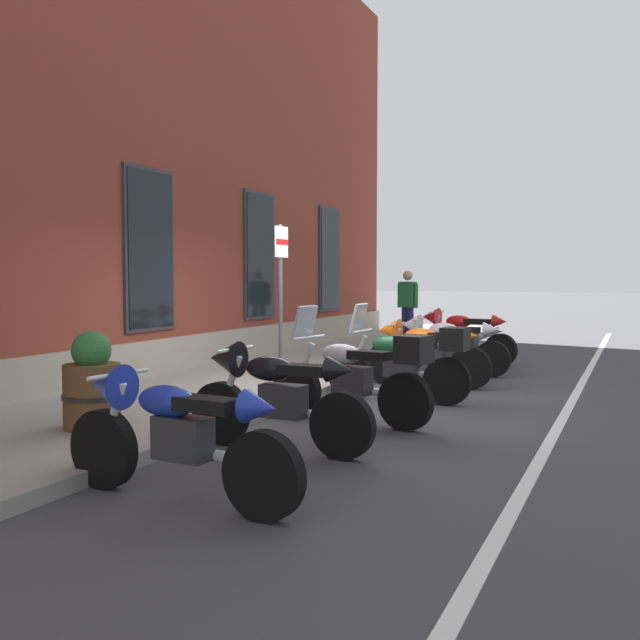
{
  "coord_description": "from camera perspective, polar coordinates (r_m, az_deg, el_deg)",
  "views": [
    {
      "loc": [
        -9.26,
        -4.01,
        1.69
      ],
      "look_at": [
        1.41,
        0.68,
        0.99
      ],
      "focal_mm": 40.95,
      "sensor_mm": 36.0,
      "label": 1
    }
  ],
  "objects": [
    {
      "name": "sidewalk",
      "position": [
        10.89,
        -6.87,
        -5.15
      ],
      "size": [
        27.3,
        2.96,
        0.14
      ],
      "primitive_type": "cube",
      "color": "gray",
      "rests_on": "ground_plane"
    },
    {
      "name": "motorcycle_green_touring",
      "position": [
        9.86,
        6.67,
        -3.24
      ],
      "size": [
        0.62,
        2.03,
        1.32
      ],
      "color": "black",
      "rests_on": "ground_plane"
    },
    {
      "name": "motorcycle_red_sport",
      "position": [
        14.33,
        10.83,
        -1.07
      ],
      "size": [
        0.68,
        2.1,
        1.07
      ],
      "color": "black",
      "rests_on": "ground_plane"
    },
    {
      "name": "pedestrian_striped_shirt",
      "position": [
        17.06,
        6.87,
        1.38
      ],
      "size": [
        0.34,
        0.55,
        1.68
      ],
      "color": "#1E1E4C",
      "rests_on": "sidewalk"
    },
    {
      "name": "motorcycle_blue_sport",
      "position": [
        5.62,
        -11.74,
        -8.33
      ],
      "size": [
        0.62,
        2.18,
        1.01
      ],
      "color": "black",
      "rests_on": "ground_plane"
    },
    {
      "name": "parking_sign",
      "position": [
        10.49,
        -3.08,
        3.09
      ],
      "size": [
        0.36,
        0.07,
        2.29
      ],
      "color": "#4C4C51",
      "rests_on": "sidewalk"
    },
    {
      "name": "motorcycle_orange_sport",
      "position": [
        11.3,
        8.02,
        -2.34
      ],
      "size": [
        0.62,
        2.0,
        1.03
      ],
      "color": "black",
      "rests_on": "ground_plane"
    },
    {
      "name": "motorcycle_white_sport",
      "position": [
        12.74,
        9.69,
        -1.71
      ],
      "size": [
        0.62,
        2.11,
        1.02
      ],
      "color": "black",
      "rests_on": "ground_plane"
    },
    {
      "name": "motorcycle_silver_touring",
      "position": [
        8.34,
        2.91,
        -4.37
      ],
      "size": [
        0.79,
        2.11,
        1.34
      ],
      "color": "black",
      "rests_on": "ground_plane"
    },
    {
      "name": "lane_stripe",
      "position": [
        9.45,
        18.57,
        -7.03
      ],
      "size": [
        27.3,
        0.12,
        0.01
      ],
      "primitive_type": "cube",
      "color": "silver",
      "rests_on": "ground_plane"
    },
    {
      "name": "barrel_planter",
      "position": [
        7.83,
        -17.4,
        -4.96
      ],
      "size": [
        0.61,
        0.61,
        1.0
      ],
      "color": "brown",
      "rests_on": "sidewalk"
    },
    {
      "name": "ground_plane",
      "position": [
        10.23,
        0.32,
        -6.07
      ],
      "size": [
        140.0,
        140.0,
        0.0
      ],
      "primitive_type": "plane",
      "color": "#38383A"
    },
    {
      "name": "motorcycle_black_sport",
      "position": [
        7.09,
        -3.76,
        -5.66
      ],
      "size": [
        0.62,
        1.99,
        1.05
      ],
      "color": "black",
      "rests_on": "ground_plane"
    }
  ]
}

